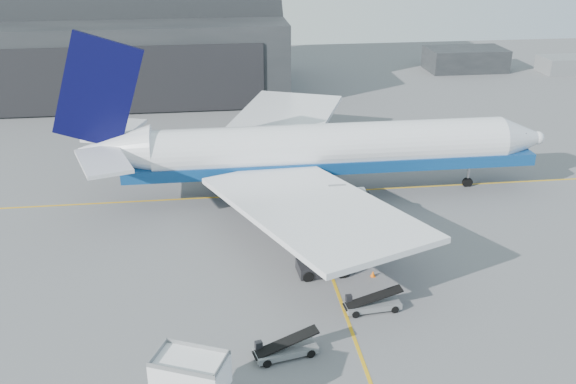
{
  "coord_description": "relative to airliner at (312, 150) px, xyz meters",
  "views": [
    {
      "loc": [
        -9.07,
        -40.21,
        26.77
      ],
      "look_at": [
        -2.64,
        10.23,
        4.5
      ],
      "focal_mm": 40.0,
      "sensor_mm": 36.0,
      "label": 1
    }
  ],
  "objects": [
    {
      "name": "airliner",
      "position": [
        0.0,
        0.0,
        0.0
      ],
      "size": [
        49.3,
        47.8,
        17.3
      ],
      "color": "white",
      "rests_on": "ground"
    },
    {
      "name": "traffic_cone",
      "position": [
        2.32,
        -16.7,
        -4.59
      ],
      "size": [
        0.37,
        0.37,
        0.53
      ],
      "color": "#F66007",
      "rests_on": "ground"
    },
    {
      "name": "ground",
      "position": [
        -0.94,
        -19.53,
        -4.84
      ],
      "size": [
        200.0,
        200.0,
        0.0
      ],
      "primitive_type": "plane",
      "color": "#565659",
      "rests_on": "ground"
    },
    {
      "name": "distant_bldg_b",
      "position": [
        54.06,
        48.47,
        -4.84
      ],
      "size": [
        8.0,
        6.0,
        2.8
      ],
      "primitive_type": "cube",
      "color": "gray",
      "rests_on": "ground"
    },
    {
      "name": "belt_loader_a",
      "position": [
        -5.88,
        -25.73,
        -4.32
      ],
      "size": [
        4.52,
        2.28,
        1.69
      ],
      "rotation": [
        0.0,
        0.0,
        0.21
      ],
      "color": "gray",
      "rests_on": "ground"
    },
    {
      "name": "hangar",
      "position": [
        -22.94,
        45.41,
        4.7
      ],
      "size": [
        50.0,
        28.3,
        28.0
      ],
      "color": "black",
      "rests_on": "ground"
    },
    {
      "name": "pushback_tug",
      "position": [
        -1.48,
        -15.6,
        -4.15
      ],
      "size": [
        4.13,
        2.59,
        1.85
      ],
      "rotation": [
        0.0,
        0.0,
        0.07
      ],
      "color": "black",
      "rests_on": "ground"
    },
    {
      "name": "distant_bldg_a",
      "position": [
        37.06,
        52.47,
        -4.84
      ],
      "size": [
        14.0,
        8.0,
        4.0
      ],
      "primitive_type": "cube",
      "color": "black",
      "rests_on": "ground"
    },
    {
      "name": "belt_loader_b",
      "position": [
        1.06,
        -21.28,
        -4.33
      ],
      "size": [
        4.42,
        1.82,
        1.66
      ],
      "rotation": [
        0.0,
        0.0,
        0.08
      ],
      "color": "gray",
      "rests_on": "ground"
    },
    {
      "name": "taxi_lines",
      "position": [
        -0.94,
        -6.87,
        -4.83
      ],
      "size": [
        80.0,
        42.12,
        0.02
      ],
      "color": "gold",
      "rests_on": "ground"
    }
  ]
}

